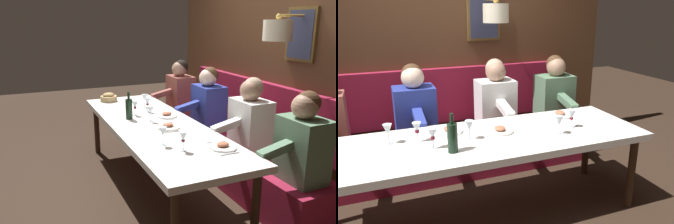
% 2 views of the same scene
% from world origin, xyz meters
% --- Properties ---
extents(ground_plane, '(12.00, 12.00, 0.00)m').
position_xyz_m(ground_plane, '(0.00, 0.00, 0.00)').
color(ground_plane, '#332319').
extents(dining_table, '(0.90, 2.79, 0.74)m').
position_xyz_m(dining_table, '(0.00, 0.00, 0.68)').
color(dining_table, silver).
rests_on(dining_table, ground_plane).
extents(banquette_bench, '(0.52, 2.99, 0.45)m').
position_xyz_m(banquette_bench, '(0.89, 0.00, 0.23)').
color(banquette_bench, maroon).
rests_on(banquette_bench, ground_plane).
extents(back_wall_panel, '(0.59, 4.19, 2.90)m').
position_xyz_m(back_wall_panel, '(1.46, -0.01, 1.36)').
color(back_wall_panel, '#51331E').
rests_on(back_wall_panel, ground_plane).
extents(diner_nearest, '(0.60, 0.40, 0.79)m').
position_xyz_m(diner_nearest, '(0.88, -1.19, 0.82)').
color(diner_nearest, '#567A5B').
rests_on(diner_nearest, banquette_bench).
extents(diner_near, '(0.60, 0.40, 0.79)m').
position_xyz_m(diner_near, '(0.88, -0.45, 0.82)').
color(diner_near, white).
rests_on(diner_near, banquette_bench).
extents(diner_middle, '(0.60, 0.40, 0.79)m').
position_xyz_m(diner_middle, '(0.88, 0.41, 0.82)').
color(diner_middle, '#283893').
rests_on(diner_middle, banquette_bench).
extents(diner_far, '(0.60, 0.40, 0.79)m').
position_xyz_m(diner_far, '(0.88, 1.24, 0.82)').
color(diner_far, '#934C42').
rests_on(diner_far, banquette_bench).
extents(place_setting_0, '(0.24, 0.33, 0.05)m').
position_xyz_m(place_setting_0, '(0.23, 0.21, 0.75)').
color(place_setting_0, white).
rests_on(place_setting_0, dining_table).
extents(place_setting_1, '(0.24, 0.32, 0.05)m').
position_xyz_m(place_setting_1, '(0.27, -0.90, 0.75)').
color(place_setting_1, white).
rests_on(place_setting_1, dining_table).
extents(place_setting_2, '(0.24, 0.33, 0.05)m').
position_xyz_m(place_setting_2, '(0.07, -0.19, 0.75)').
color(place_setting_2, silver).
rests_on(place_setting_2, dining_table).
extents(wine_glass_0, '(0.07, 0.07, 0.16)m').
position_xyz_m(wine_glass_0, '(-0.06, -0.82, 0.86)').
color(wine_glass_0, silver).
rests_on(wine_glass_0, dining_table).
extents(wine_glass_1, '(0.07, 0.07, 0.16)m').
position_xyz_m(wine_glass_1, '(-0.17, -0.63, 0.86)').
color(wine_glass_1, silver).
rests_on(wine_glass_1, dining_table).
extents(wine_glass_2, '(0.07, 0.07, 0.16)m').
position_xyz_m(wine_glass_2, '(0.14, 0.71, 0.86)').
color(wine_glass_2, silver).
rests_on(wine_glass_2, dining_table).
extents(wine_glass_3, '(0.07, 0.07, 0.16)m').
position_xyz_m(wine_glass_3, '(-0.01, 0.10, 0.86)').
color(wine_glass_3, silver).
rests_on(wine_glass_3, dining_table).
extents(wine_glass_4, '(0.07, 0.07, 0.16)m').
position_xyz_m(wine_glass_4, '(-0.08, 0.40, 0.86)').
color(wine_glass_4, silver).
rests_on(wine_glass_4, dining_table).
extents(wine_glass_5, '(0.07, 0.07, 0.16)m').
position_xyz_m(wine_glass_5, '(0.10, 0.49, 0.86)').
color(wine_glass_5, silver).
rests_on(wine_glass_5, dining_table).
extents(wine_bottle, '(0.08, 0.08, 0.30)m').
position_xyz_m(wine_bottle, '(-0.19, 0.28, 0.86)').
color(wine_bottle, black).
rests_on(wine_bottle, dining_table).
extents(bread_bowl, '(0.22, 0.22, 0.12)m').
position_xyz_m(bread_bowl, '(-0.19, 1.21, 0.79)').
color(bread_bowl, tan).
rests_on(bread_bowl, dining_table).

